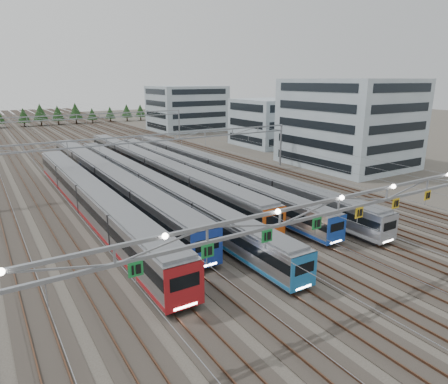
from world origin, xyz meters
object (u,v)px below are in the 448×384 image
train_e (192,172)px  depot_bldg_north (187,108)px  train_a (90,198)px  train_b (106,179)px  gantry_mid (143,145)px  train_c (148,184)px  train_f (215,168)px  gantry_near (339,208)px  train_d (153,167)px  depot_bldg_mid (268,122)px  depot_bldg_south (348,123)px  gantry_far (77,120)px

train_e → depot_bldg_north: size_ratio=2.79×
train_a → depot_bldg_north: bearing=55.2°
train_a → train_b: same height
gantry_mid → depot_bldg_north: 71.54m
train_c → train_f: bearing=16.4°
train_f → gantry_near: bearing=-107.0°
train_a → train_d: size_ratio=0.81×
train_d → depot_bldg_mid: depot_bldg_mid is taller
train_a → gantry_mid: bearing=44.7°
gantry_near → train_f: bearing=73.0°
train_d → depot_bldg_south: 38.00m
depot_bldg_south → depot_bldg_north: (-0.48, 67.00, -1.09)m
gantry_near → train_a: bearing=111.1°
train_d → depot_bldg_mid: 43.64m
train_f → gantry_near: gantry_near is taller
depot_bldg_south → depot_bldg_north: depot_bldg_south is taller
train_f → depot_bldg_mid: bearing=38.7°
train_f → train_b: bearing=177.5°
train_a → train_e: bearing=23.0°
train_c → gantry_far: 52.41m
train_c → gantry_near: size_ratio=1.14×
train_a → depot_bldg_mid: size_ratio=3.22×
train_b → depot_bldg_south: bearing=-5.3°
train_c → depot_bldg_north: 78.99m
train_d → train_f: 10.21m
train_a → depot_bldg_south: bearing=5.2°
train_a → train_f: bearing=19.5°
gantry_far → gantry_mid: bearing=-90.0°
train_f → depot_bldg_south: (27.61, -3.43, 6.23)m
train_d → depot_bldg_south: bearing=-12.7°
train_b → gantry_near: 38.60m
gantry_near → depot_bldg_mid: size_ratio=3.52×
train_f → depot_bldg_north: 69.30m
train_a → gantry_mid: gantry_mid is taller
depot_bldg_mid → depot_bldg_south: bearing=-95.0°
train_e → train_d: bearing=131.1°
train_a → train_f: (22.50, 7.96, -0.32)m
depot_bldg_south → depot_bldg_mid: size_ratio=1.38×
depot_bldg_south → train_e: bearing=174.5°
train_b → train_c: size_ratio=0.93×
gantry_near → depot_bldg_mid: 73.67m
gantry_near → depot_bldg_north: depot_bldg_north is taller
train_f → depot_bldg_south: 28.51m
gantry_far → depot_bldg_mid: 47.82m
train_c → train_f: train_c is taller
train_b → gantry_far: (6.75, 47.41, 4.11)m
gantry_far → gantry_near: bearing=-90.0°
train_d → gantry_mid: 5.04m
train_b → depot_bldg_north: bearing=54.3°
gantry_mid → train_a: bearing=-135.3°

